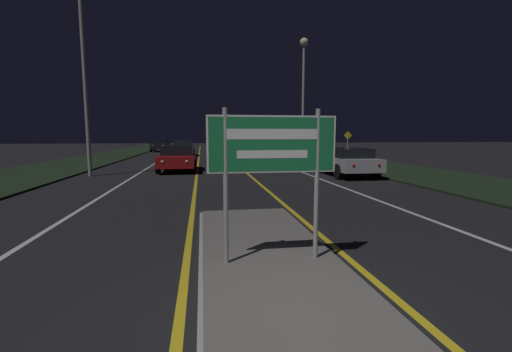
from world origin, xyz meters
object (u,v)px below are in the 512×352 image
Objects in this scene: streetlight_left_near at (83,41)px; warning_sign at (348,143)px; highway_sign at (272,153)px; car_approaching_2 at (160,145)px; car_receding_1 at (282,149)px; car_receding_2 at (230,145)px; streetlight_right_near at (304,77)px; car_approaching_1 at (183,148)px; car_receding_0 at (346,161)px; car_approaching_0 at (178,158)px.

streetlight_left_near is 17.32m from warning_sign.
highway_sign is 37.41m from car_approaching_2.
highway_sign is 0.22× the size of streetlight_left_near.
car_receding_1 is 12.62m from car_receding_2.
car_approaching_1 is (-8.95, 8.21, -5.26)m from streetlight_right_near.
streetlight_right_near is 2.00× the size of car_receding_0.
streetlight_left_near is at bearing -103.37° from car_approaching_1.
warning_sign is at bearing -37.93° from car_approaching_1.
car_receding_0 is at bearing 61.41° from highway_sign.
highway_sign is at bearing -118.59° from car_receding_0.
car_receding_0 is 1.05× the size of car_approaching_0.
highway_sign reaches higher than warning_sign.
car_approaching_0 is (-8.58, -5.19, -5.32)m from streetlight_right_near.
car_receding_1 is at bearing 44.10° from streetlight_left_near.
car_approaching_2 is 2.02× the size of warning_sign.
car_approaching_0 is (-2.31, 14.21, -0.97)m from highway_sign.
car_approaching_1 reaches higher than car_receding_2.
car_approaching_2 is (-11.67, 26.24, 0.06)m from car_receding_0.
car_approaching_1 is at bearing -71.29° from car_approaching_2.
car_receding_0 is at bearing -66.02° from car_approaching_2.
car_receding_1 is at bearing 94.90° from streetlight_right_near.
car_approaching_1 is at bearing 142.07° from warning_sign.
car_receding_1 is 17.30m from car_approaching_2.
streetlight_left_near is at bearing -155.91° from car_approaching_0.
car_receding_0 is 8.36m from warning_sign.
car_approaching_1 is at bearing 95.54° from highway_sign.
car_approaching_2 is (-12.11, 17.55, -5.26)m from streetlight_right_near.
car_approaching_1 is (-4.99, -8.71, 0.04)m from car_receding_2.
highway_sign is at bearing -93.64° from car_receding_2.
car_approaching_2 is at bearing 175.57° from car_receding_2.
streetlight_right_near is 2.15× the size of car_receding_1.
car_approaching_2 is (-8.15, 0.63, 0.05)m from car_receding_2.
highway_sign is at bearing -63.18° from streetlight_left_near.
car_approaching_0 is at bearing -88.43° from car_approaching_1.
warning_sign is at bearing -59.98° from car_receding_1.
car_receding_2 reaches higher than car_receding_1.
car_receding_0 is at bearing -92.90° from streetlight_right_near.
car_approaching_1 is at bearing 158.25° from car_receding_1.
streetlight_right_near is at bearing 72.08° from highway_sign.
car_receding_2 is (8.59, 23.88, -5.48)m from streetlight_left_near.
streetlight_left_near is at bearing -91.04° from car_approaching_2.
streetlight_left_near reaches higher than car_receding_2.
car_receding_1 is 6.85m from warning_sign.
streetlight_right_near is 4.08× the size of warning_sign.
highway_sign is at bearing -116.88° from warning_sign.
streetlight_right_near reaches higher than car_approaching_2.
car_receding_2 is at bearing 70.21° from streetlight_left_near.
car_approaching_0 is at bearing -160.57° from warning_sign.
car_receding_1 is at bearing -47.45° from car_approaching_2.
warning_sign is (9.27, 18.29, -0.32)m from highway_sign.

